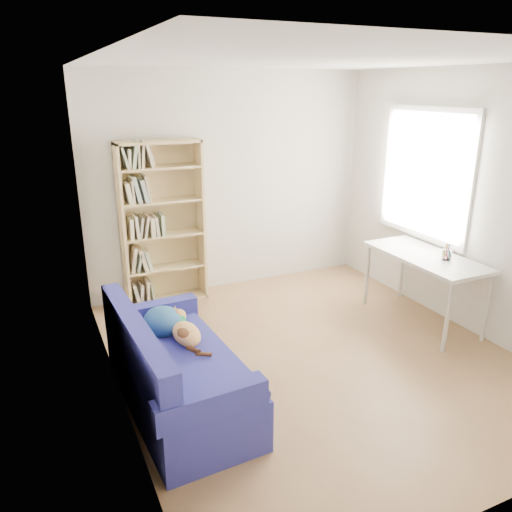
# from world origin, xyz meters

# --- Properties ---
(ground) EXTENTS (4.00, 4.00, 0.00)m
(ground) POSITION_xyz_m (0.00, 0.00, 0.00)
(ground) COLOR olive
(ground) RESTS_ON ground
(room_shell) EXTENTS (3.54, 4.04, 2.62)m
(room_shell) POSITION_xyz_m (0.10, 0.03, 1.64)
(room_shell) COLOR silver
(room_shell) RESTS_ON ground
(sofa) EXTENTS (0.86, 1.66, 0.80)m
(sofa) POSITION_xyz_m (-1.38, -0.21, 0.31)
(sofa) COLOR navy
(sofa) RESTS_ON ground
(bookshelf) EXTENTS (0.93, 0.29, 1.86)m
(bookshelf) POSITION_xyz_m (-0.90, 1.84, 0.86)
(bookshelf) COLOR tan
(bookshelf) RESTS_ON ground
(desk) EXTENTS (0.61, 1.33, 0.75)m
(desk) POSITION_xyz_m (1.43, 0.16, 0.68)
(desk) COLOR white
(desk) RESTS_ON ground
(pen_cup) EXTENTS (0.09, 0.09, 0.17)m
(pen_cup) POSITION_xyz_m (1.51, -0.04, 0.81)
(pen_cup) COLOR white
(pen_cup) RESTS_ON desk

